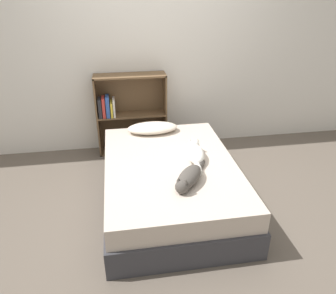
{
  "coord_description": "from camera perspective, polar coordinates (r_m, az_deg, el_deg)",
  "views": [
    {
      "loc": [
        -0.46,
        -2.68,
        2.04
      ],
      "look_at": [
        0.0,
        0.14,
        0.55
      ],
      "focal_mm": 35.0,
      "sensor_mm": 36.0,
      "label": 1
    }
  ],
  "objects": [
    {
      "name": "ground_plane",
      "position": [
        3.4,
        0.38,
        -9.36
      ],
      "size": [
        8.0,
        8.0,
        0.0
      ],
      "primitive_type": "plane",
      "color": "brown"
    },
    {
      "name": "cat_dark",
      "position": [
        2.82,
        3.63,
        -5.34
      ],
      "size": [
        0.39,
        0.51,
        0.14
      ],
      "rotation": [
        0.0,
        0.0,
        4.12
      ],
      "color": "#47423D",
      "rests_on": "bed"
    },
    {
      "name": "wall_back",
      "position": [
        4.14,
        -2.84,
        16.45
      ],
      "size": [
        8.0,
        0.06,
        2.5
      ],
      "color": "silver",
      "rests_on": "ground_plane"
    },
    {
      "name": "pillow",
      "position": [
        3.76,
        -2.72,
        3.35
      ],
      "size": [
        0.57,
        0.3,
        0.1
      ],
      "color": "beige",
      "rests_on": "bed"
    },
    {
      "name": "cat_light",
      "position": [
        3.21,
        4.72,
        -1.0
      ],
      "size": [
        0.21,
        0.54,
        0.15
      ],
      "rotation": [
        0.0,
        0.0,
        1.45
      ],
      "color": "white",
      "rests_on": "bed"
    },
    {
      "name": "bed",
      "position": [
        3.27,
        0.39,
        -6.23
      ],
      "size": [
        1.28,
        1.82,
        0.45
      ],
      "color": "#333338",
      "rests_on": "ground_plane"
    },
    {
      "name": "bookshelf",
      "position": [
        4.19,
        -6.95,
        6.05
      ],
      "size": [
        0.87,
        0.26,
        1.01
      ],
      "color": "brown",
      "rests_on": "ground_plane"
    }
  ]
}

